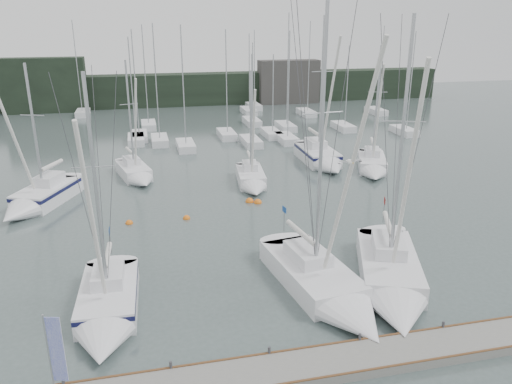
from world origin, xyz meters
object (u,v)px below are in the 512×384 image
sailboat_mid_a (36,200)px  buoy_a (187,219)px  sailboat_mid_c (252,181)px  buoy_c (129,223)px  sailboat_near_center (331,293)px  sailboat_mid_e (373,167)px  dock_banner (54,355)px  sailboat_mid_b (137,175)px  sailboat_near_right (393,285)px  buoy_d (249,202)px  buoy_b (258,203)px  sailboat_mid_d (323,159)px  sailboat_near_left (107,313)px

sailboat_mid_a → buoy_a: sailboat_mid_a is taller
sailboat_mid_c → buoy_c: size_ratio=19.68×
sailboat_near_center → sailboat_mid_e: bearing=51.5°
dock_banner → sailboat_mid_b: bearing=99.2°
sailboat_near_right → sailboat_mid_b: (-12.55, 22.59, -0.05)m
dock_banner → buoy_d: bearing=75.8°
sailboat_mid_a → sailboat_mid_c: bearing=27.3°
buoy_b → dock_banner: bearing=-120.9°
sailboat_mid_d → dock_banner: sailboat_mid_d is taller
sailboat_near_right → sailboat_mid_e: size_ratio=1.22×
sailboat_mid_e → buoy_b: (-12.12, -5.35, -0.55)m
dock_banner → buoy_d: 23.09m
sailboat_near_left → sailboat_near_right: size_ratio=0.84×
sailboat_mid_a → sailboat_mid_e: bearing=28.8°
sailboat_near_left → dock_banner: 6.15m
sailboat_near_center → dock_banner: 13.14m
sailboat_mid_b → sailboat_mid_c: 10.24m
sailboat_near_right → buoy_c: 18.37m
sailboat_near_center → buoy_a: size_ratio=30.14×
sailboat_near_left → sailboat_mid_a: bearing=111.2°
sailboat_near_right → buoy_a: sailboat_near_right is taller
sailboat_mid_c → sailboat_mid_d: bearing=37.1°
sailboat_near_left → buoy_c: bearing=87.7°
sailboat_mid_b → buoy_d: size_ratio=17.10×
sailboat_mid_d → buoy_d: 12.17m
sailboat_mid_e → buoy_a: sailboat_mid_e is taller
sailboat_near_center → dock_banner: sailboat_near_center is taller
buoy_b → sailboat_mid_b: bearing=138.6°
sailboat_near_center → buoy_b: size_ratio=25.27×
sailboat_near_right → buoy_b: sailboat_near_right is taller
buoy_c → dock_banner: bearing=-96.9°
buoy_c → dock_banner: 18.04m
sailboat_mid_b → buoy_d: 11.28m
sailboat_mid_c → buoy_b: bearing=-89.9°
sailboat_mid_a → sailboat_mid_b: sailboat_mid_a is taller
sailboat_mid_c → buoy_a: (-6.07, -5.73, -0.52)m
buoy_a → dock_banner: bearing=-109.0°
buoy_b → buoy_d: buoy_d is taller
sailboat_mid_e → dock_banner: 34.64m
sailboat_near_left → sailboat_mid_e: sailboat_near_left is taller
dock_banner → buoy_c: bearing=98.1°
sailboat_mid_d → buoy_b: sailboat_mid_d is taller
sailboat_near_right → sailboat_mid_a: (-19.90, 17.32, 0.07)m
sailboat_near_center → sailboat_mid_d: sailboat_near_center is taller
dock_banner → sailboat_near_left: bearing=92.6°
sailboat_mid_a → dock_banner: bearing=-55.1°
sailboat_near_center → sailboat_near_right: size_ratio=1.07×
dock_banner → sailboat_mid_a: bearing=116.5°
sailboat_near_right → sailboat_mid_c: sailboat_near_right is taller
buoy_b → buoy_c: buoy_b is taller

